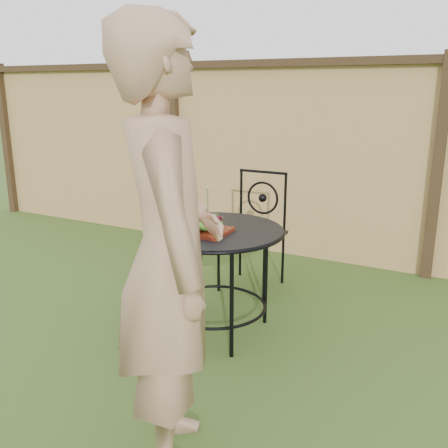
% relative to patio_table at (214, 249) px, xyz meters
% --- Properties ---
extents(ground, '(60.00, 60.00, 0.00)m').
position_rel_patio_table_xyz_m(ground, '(-0.13, -0.41, -0.59)').
color(ground, '#244717').
rests_on(ground, ground).
extents(fence, '(8.00, 0.12, 1.90)m').
position_rel_patio_table_xyz_m(fence, '(-0.13, 1.78, 0.36)').
color(fence, tan).
rests_on(fence, ground).
extents(patio_table, '(0.92, 0.92, 0.72)m').
position_rel_patio_table_xyz_m(patio_table, '(0.00, 0.00, 0.00)').
color(patio_table, black).
rests_on(patio_table, ground).
extents(patio_chair, '(0.46, 0.46, 0.95)m').
position_rel_patio_table_xyz_m(patio_chair, '(-0.10, 0.87, -0.08)').
color(patio_chair, black).
rests_on(patio_chair, ground).
extents(diner, '(0.79, 0.82, 1.89)m').
position_rel_patio_table_xyz_m(diner, '(0.42, -1.14, 0.36)').
color(diner, tan).
rests_on(diner, ground).
extents(salad_plate, '(0.27, 0.27, 0.02)m').
position_rel_patio_table_xyz_m(salad_plate, '(0.01, -0.11, 0.15)').
color(salad_plate, '#47100A').
rests_on(salad_plate, patio_table).
extents(salad, '(0.21, 0.21, 0.08)m').
position_rel_patio_table_xyz_m(salad, '(0.01, -0.11, 0.20)').
color(salad, '#235614').
rests_on(salad, salad_plate).
extents(fork, '(0.01, 0.01, 0.18)m').
position_rel_patio_table_xyz_m(fork, '(0.02, -0.11, 0.33)').
color(fork, silver).
rests_on(fork, salad).
extents(drinking_glass, '(0.08, 0.08, 0.14)m').
position_rel_patio_table_xyz_m(drinking_glass, '(-0.30, -0.08, 0.21)').
color(drinking_glass, '#0C7F95').
rests_on(drinking_glass, patio_table).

